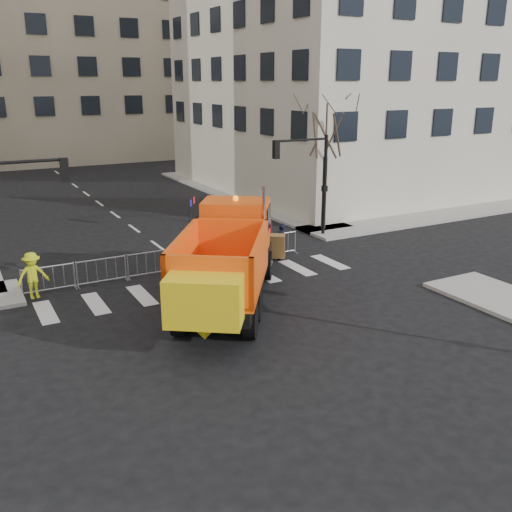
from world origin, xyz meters
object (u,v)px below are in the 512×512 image
cop_a (281,241)px  worker (33,275)px  newspaper_box (266,229)px  cop_c (247,243)px  cop_b (251,246)px  plow_truck (227,258)px

cop_a → worker: (-10.99, -0.20, 0.19)m
worker → newspaper_box: size_ratio=1.63×
cop_c → worker: cop_c is taller
cop_b → newspaper_box: size_ratio=1.67×
cop_a → newspaper_box: (0.84, 2.95, -0.16)m
cop_b → cop_c: bearing=-42.2°
cop_a → cop_c: cop_c is taller
cop_a → plow_truck: bearing=15.0°
plow_truck → worker: plow_truck is taller
cop_a → cop_c: (-1.78, 0.00, 0.15)m
cop_a → newspaper_box: 3.07m
plow_truck → newspaper_box: bearing=-3.8°
plow_truck → newspaper_box: size_ratio=9.70×
cop_a → newspaper_box: cop_a is taller
newspaper_box → worker: bearing=-166.3°
cop_b → cop_a: bearing=-166.3°
cop_b → worker: bearing=8.6°
cop_a → cop_b: (-1.65, -0.16, 0.06)m
cop_b → cop_c: 0.22m
cop_b → worker: size_ratio=1.02×
plow_truck → cop_a: plow_truck is taller
cop_c → newspaper_box: 3.96m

